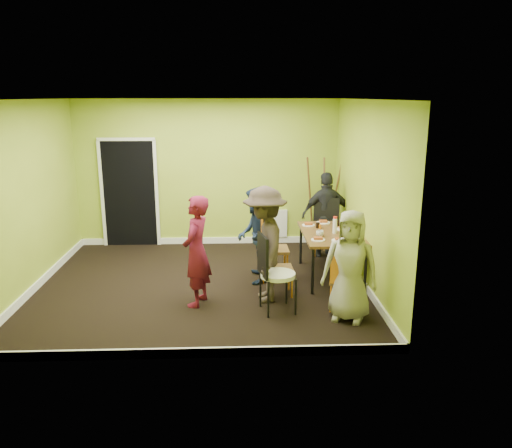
{
  "coord_description": "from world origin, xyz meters",
  "views": [
    {
      "loc": [
        0.55,
        -7.3,
        2.85
      ],
      "look_at": [
        0.84,
        0.0,
        0.97
      ],
      "focal_mm": 35.0,
      "sensor_mm": 36.0,
      "label": 1
    }
  ],
  "objects_px": {
    "blue_bottle": "(346,231)",
    "person_back_end": "(326,215)",
    "chair_left_near": "(276,263)",
    "chair_back_end": "(326,216)",
    "person_front_end": "(350,266)",
    "person_left_far": "(256,235)",
    "chair_left_far": "(269,243)",
    "chair_front_end": "(344,277)",
    "person_standing": "(197,251)",
    "chair_bentwood": "(273,269)",
    "dining_table": "(331,236)",
    "thermos": "(335,226)",
    "person_left_near": "(265,245)",
    "orange_bottle": "(320,226)",
    "easel": "(323,203)"
  },
  "relations": [
    {
      "from": "chair_back_end",
      "to": "blue_bottle",
      "type": "xyz_separation_m",
      "value": [
        0.06,
        -1.33,
        0.09
      ]
    },
    {
      "from": "orange_bottle",
      "to": "dining_table",
      "type": "bearing_deg",
      "value": -60.4
    },
    {
      "from": "thermos",
      "to": "orange_bottle",
      "type": "xyz_separation_m",
      "value": [
        -0.18,
        0.29,
        -0.08
      ]
    },
    {
      "from": "chair_left_near",
      "to": "blue_bottle",
      "type": "bearing_deg",
      "value": 105.87
    },
    {
      "from": "dining_table",
      "to": "person_back_end",
      "type": "relative_size",
      "value": 0.97
    },
    {
      "from": "blue_bottle",
      "to": "person_back_end",
      "type": "relative_size",
      "value": 0.14
    },
    {
      "from": "chair_left_far",
      "to": "person_front_end",
      "type": "xyz_separation_m",
      "value": [
        0.95,
        -1.49,
        0.13
      ]
    },
    {
      "from": "person_back_end",
      "to": "person_front_end",
      "type": "bearing_deg",
      "value": 79.94
    },
    {
      "from": "orange_bottle",
      "to": "chair_left_near",
      "type": "bearing_deg",
      "value": -130.66
    },
    {
      "from": "chair_front_end",
      "to": "person_left_near",
      "type": "xyz_separation_m",
      "value": [
        -1.04,
        0.44,
        0.33
      ]
    },
    {
      "from": "easel",
      "to": "person_front_end",
      "type": "bearing_deg",
      "value": -93.49
    },
    {
      "from": "dining_table",
      "to": "thermos",
      "type": "distance_m",
      "value": 0.18
    },
    {
      "from": "chair_left_near",
      "to": "person_left_far",
      "type": "xyz_separation_m",
      "value": [
        -0.27,
        0.56,
        0.26
      ]
    },
    {
      "from": "dining_table",
      "to": "person_left_far",
      "type": "relative_size",
      "value": 1.0
    },
    {
      "from": "blue_bottle",
      "to": "chair_front_end",
      "type": "bearing_deg",
      "value": -103.02
    },
    {
      "from": "chair_left_near",
      "to": "person_standing",
      "type": "distance_m",
      "value": 1.19
    },
    {
      "from": "chair_left_far",
      "to": "person_left_far",
      "type": "distance_m",
      "value": 0.27
    },
    {
      "from": "dining_table",
      "to": "person_front_end",
      "type": "distance_m",
      "value": 1.54
    },
    {
      "from": "chair_bentwood",
      "to": "blue_bottle",
      "type": "bearing_deg",
      "value": 115.68
    },
    {
      "from": "chair_front_end",
      "to": "blue_bottle",
      "type": "relative_size",
      "value": 4.03
    },
    {
      "from": "chair_front_end",
      "to": "person_left_near",
      "type": "height_order",
      "value": "person_left_near"
    },
    {
      "from": "person_standing",
      "to": "person_left_far",
      "type": "xyz_separation_m",
      "value": [
        0.85,
        0.86,
        -0.03
      ]
    },
    {
      "from": "dining_table",
      "to": "chair_left_far",
      "type": "distance_m",
      "value": 1.0
    },
    {
      "from": "chair_left_far",
      "to": "person_back_end",
      "type": "distance_m",
      "value": 1.64
    },
    {
      "from": "chair_front_end",
      "to": "chair_bentwood",
      "type": "relative_size",
      "value": 0.81
    },
    {
      "from": "orange_bottle",
      "to": "person_back_end",
      "type": "height_order",
      "value": "person_back_end"
    },
    {
      "from": "orange_bottle",
      "to": "person_standing",
      "type": "xyz_separation_m",
      "value": [
        -1.91,
        -1.23,
        -0.01
      ]
    },
    {
      "from": "person_back_end",
      "to": "thermos",
      "type": "bearing_deg",
      "value": 79.66
    },
    {
      "from": "orange_bottle",
      "to": "person_back_end",
      "type": "xyz_separation_m",
      "value": [
        0.26,
        0.88,
        -0.02
      ]
    },
    {
      "from": "chair_left_far",
      "to": "easel",
      "type": "height_order",
      "value": "easel"
    },
    {
      "from": "chair_bentwood",
      "to": "easel",
      "type": "relative_size",
      "value": 0.62
    },
    {
      "from": "easel",
      "to": "blue_bottle",
      "type": "xyz_separation_m",
      "value": [
        0.01,
        -2.02,
        -0.01
      ]
    },
    {
      "from": "chair_front_end",
      "to": "person_back_end",
      "type": "distance_m",
      "value": 2.46
    },
    {
      "from": "thermos",
      "to": "blue_bottle",
      "type": "xyz_separation_m",
      "value": [
        0.12,
        -0.28,
        -0.01
      ]
    },
    {
      "from": "chair_bentwood",
      "to": "person_standing",
      "type": "xyz_separation_m",
      "value": [
        -1.03,
        0.29,
        0.18
      ]
    },
    {
      "from": "orange_bottle",
      "to": "person_front_end",
      "type": "height_order",
      "value": "person_front_end"
    },
    {
      "from": "chair_left_near",
      "to": "chair_back_end",
      "type": "xyz_separation_m",
      "value": [
        1.03,
        1.69,
        0.29
      ]
    },
    {
      "from": "person_front_end",
      "to": "person_standing",
      "type": "bearing_deg",
      "value": -173.22
    },
    {
      "from": "person_front_end",
      "to": "person_left_far",
      "type": "bearing_deg",
      "value": 151.51
    },
    {
      "from": "dining_table",
      "to": "chair_left_near",
      "type": "distance_m",
      "value": 1.18
    },
    {
      "from": "person_front_end",
      "to": "dining_table",
      "type": "bearing_deg",
      "value": 110.71
    },
    {
      "from": "chair_left_near",
      "to": "chair_front_end",
      "type": "xyz_separation_m",
      "value": [
        0.87,
        -0.62,
        0.01
      ]
    },
    {
      "from": "thermos",
      "to": "person_back_end",
      "type": "height_order",
      "value": "person_back_end"
    },
    {
      "from": "easel",
      "to": "person_standing",
      "type": "relative_size",
      "value": 1.13
    },
    {
      "from": "easel",
      "to": "orange_bottle",
      "type": "relative_size",
      "value": 24.74
    },
    {
      "from": "chair_left_near",
      "to": "blue_bottle",
      "type": "height_order",
      "value": "blue_bottle"
    },
    {
      "from": "chair_bentwood",
      "to": "orange_bottle",
      "type": "distance_m",
      "value": 1.76
    },
    {
      "from": "thermos",
      "to": "orange_bottle",
      "type": "height_order",
      "value": "thermos"
    },
    {
      "from": "easel",
      "to": "person_left_far",
      "type": "height_order",
      "value": "easel"
    },
    {
      "from": "chair_left_far",
      "to": "chair_front_end",
      "type": "bearing_deg",
      "value": 36.0
    }
  ]
}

